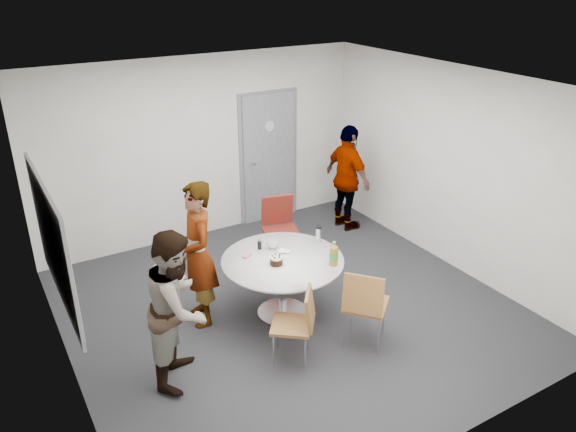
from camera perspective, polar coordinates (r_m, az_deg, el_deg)
floor at (r=6.92m, az=0.15°, el=-9.38°), size 5.00×5.00×0.00m
ceiling at (r=5.87m, az=0.17°, el=13.12°), size 5.00×5.00×0.00m
wall_back at (r=8.38m, az=-8.71°, el=6.77°), size 5.00×0.00×5.00m
wall_left at (r=5.55m, az=-22.66°, el=-4.39°), size 0.00×5.00×5.00m
wall_right at (r=7.77m, az=16.25°, el=4.65°), size 0.00×5.00×5.00m
wall_front at (r=4.57m, az=16.71°, el=-9.88°), size 5.00×0.00×5.00m
door at (r=8.91m, az=-1.98°, el=5.92°), size 1.02×0.17×2.12m
whiteboard at (r=5.69m, az=-22.77°, el=-2.56°), size 0.04×1.90×1.25m
table at (r=6.51m, az=-0.36°, el=-5.16°), size 1.41×1.41×1.03m
chair_near_left at (r=5.84m, az=1.17°, el=-10.43°), size 0.58×0.58×0.84m
chair_near_right at (r=6.05m, az=7.78°, el=-8.60°), size 0.65×0.65×0.94m
chair_far at (r=7.66m, az=-0.85°, el=-0.76°), size 0.56×0.60×0.97m
person_main at (r=6.38m, az=-9.14°, el=-3.89°), size 0.49×0.68×1.72m
person_left at (r=5.59m, az=-11.12°, el=-9.02°), size 0.95×0.99×1.62m
person_right at (r=8.66m, az=6.07°, el=3.84°), size 0.44×0.99×1.66m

